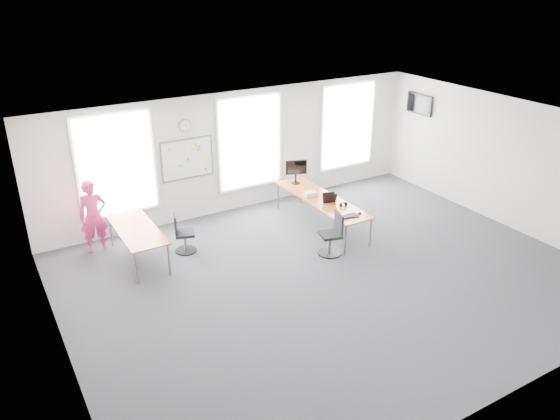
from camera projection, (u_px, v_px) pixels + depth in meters
floor at (330, 276)px, 10.90m from camera, size 10.00×10.00×0.00m
ceiling at (337, 131)px, 9.67m from camera, size 10.00×10.00×0.00m
wall_back at (238, 151)px, 13.43m from camera, size 10.00×0.00×10.00m
wall_front at (512, 314)px, 7.14m from camera, size 10.00×0.00×10.00m
wall_left at (54, 278)px, 7.97m from camera, size 0.00×10.00×10.00m
wall_right at (509, 164)px, 12.60m from camera, size 0.00×10.00×10.00m
window_left at (116, 165)px, 11.94m from camera, size 1.60×0.06×2.20m
window_mid at (250, 142)px, 13.47m from camera, size 1.60×0.06×2.20m
window_right at (347, 126)px, 14.86m from camera, size 1.60×0.06×2.20m
desk_right at (321, 200)px, 12.74m from camera, size 0.79×2.97×0.72m
desk_left at (137, 232)px, 11.27m from camera, size 0.78×1.96×0.71m
chair_right at (332, 236)px, 11.62m from camera, size 0.51×0.51×0.94m
chair_left at (182, 235)px, 11.71m from camera, size 0.51×0.51×0.89m
person at (93, 216)px, 11.60m from camera, size 0.61×0.42×1.61m
whiteboard at (187, 159)px, 12.76m from camera, size 1.20×0.03×0.90m
wall_clock at (185, 126)px, 12.44m from camera, size 0.30×0.04×0.30m
tv at (420, 104)px, 14.61m from camera, size 0.06×0.90×0.55m
keyboard at (347, 217)px, 11.76m from camera, size 0.53×0.31×0.02m
mouse at (360, 213)px, 11.90m from camera, size 0.08×0.12×0.04m
lens_cap at (344, 209)px, 12.12m from camera, size 0.08×0.08×0.01m
headphones at (343, 205)px, 12.27m from camera, size 0.17×0.09×0.10m
laptop_sleeve at (330, 198)px, 12.43m from camera, size 0.31×0.22×0.25m
paper_stack at (310, 194)px, 12.84m from camera, size 0.31×0.24×0.10m
monitor at (296, 170)px, 13.45m from camera, size 0.53×0.23×0.61m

